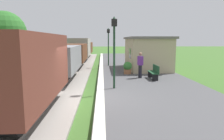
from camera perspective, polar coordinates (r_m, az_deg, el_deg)
The scene contains 14 objects.
ground_plane at distance 9.28m, azimuth -5.77°, elevation -9.10°, with size 160.00×160.00×0.00m, color #3D6628.
platform_slab at distance 9.62m, azimuth 13.82°, elevation -7.90°, with size 6.00×60.00×0.25m, color #4C4C4F.
platform_edge_stripe at distance 9.20m, azimuth -3.28°, elevation -7.58°, with size 0.36×60.00×0.01m, color silver.
track_ballast at distance 9.69m, azimuth -20.24°, elevation -8.45°, with size 3.80×60.00×0.12m, color gray.
rail_near at distance 9.47m, azimuth -16.09°, elevation -7.84°, with size 0.07×60.00×0.14m, color slate.
rail_far at distance 9.90m, azimuth -24.29°, elevation -7.55°, with size 0.07×60.00×0.14m, color slate.
freight_train at distance 20.16m, azimuth -11.03°, elevation 4.62°, with size 2.50×32.60×2.72m.
station_hut at distance 18.35m, azimuth 9.57°, elevation 4.70°, with size 3.50×5.80×2.78m.
bench_near_hut at distance 13.64m, azimuth 11.56°, elevation -0.50°, with size 0.42×1.50×0.91m.
person_waiting at distance 13.86m, azimuth 7.81°, elevation 1.66°, with size 0.36×0.44×1.71m.
potted_planter at distance 15.44m, azimuth 4.34°, elevation 0.67°, with size 0.64×0.64×0.92m.
lamp_post_near at distance 10.61m, azimuth 0.61°, elevation 8.48°, with size 0.28×0.28×3.70m.
lamp_post_far at distance 20.39m, azimuth -1.01°, elevation 8.39°, with size 0.28×0.28×3.70m.
tree_trackside_far at distance 19.60m, azimuth -27.64°, elevation 9.13°, with size 3.56×3.56×5.16m.
Camera 1 is at (0.50, -8.84, 2.77)m, focal length 33.06 mm.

